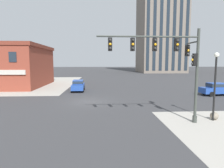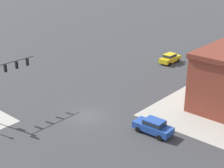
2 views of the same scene
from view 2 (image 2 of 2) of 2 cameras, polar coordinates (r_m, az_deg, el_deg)
ground_plane at (r=41.49m, az=-4.20°, el=-5.41°), size 320.00×320.00×0.00m
car_main_northbound_near at (r=60.80m, az=9.60°, el=4.30°), size 4.42×1.93×1.68m
car_main_southbound_far at (r=37.68m, az=6.91°, el=-6.94°), size 2.00×4.46×1.68m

